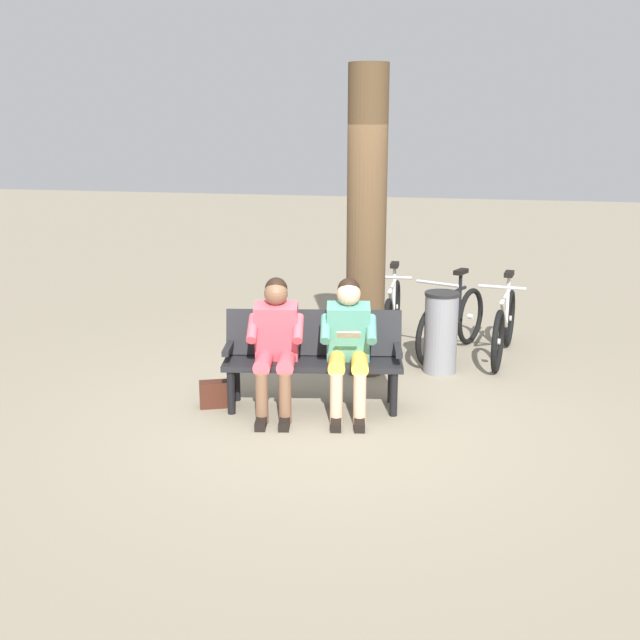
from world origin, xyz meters
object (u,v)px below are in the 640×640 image
object	(u,v)px
bench	(313,352)
bicycle_black	(392,314)
person_reading	(348,340)
handbag	(216,394)
bicycle_purple	(452,323)
person_companion	(276,340)
bicycle_orange	(504,327)
tree_trunk	(367,225)
litter_bin	(441,332)

from	to	relation	value
bench	bicycle_black	size ratio (longest dim) A/B	0.99
person_reading	handbag	xyz separation A→B (m)	(1.20, 0.14, -0.54)
bench	bicycle_purple	size ratio (longest dim) A/B	1.05
bench	bicycle_black	distance (m)	2.17
person_companion	bicycle_black	bearing A→B (deg)	-118.07
person_reading	bicycle_orange	world-z (taller)	person_reading
bench	person_reading	xyz separation A→B (m)	(-0.34, 0.10, 0.16)
tree_trunk	bench	bearing A→B (deg)	73.68
person_reading	tree_trunk	distance (m)	1.44
person_companion	tree_trunk	size ratio (longest dim) A/B	0.39
litter_bin	bicycle_purple	bearing A→B (deg)	-97.08
bench	litter_bin	xyz separation A→B (m)	(-1.07, -1.22, -0.08)
person_companion	bicycle_orange	bearing A→B (deg)	-144.62
bench	tree_trunk	world-z (taller)	tree_trunk
bench	tree_trunk	size ratio (longest dim) A/B	0.54
person_reading	bicycle_black	world-z (taller)	person_reading
person_companion	bicycle_black	distance (m)	2.47
person_companion	handbag	distance (m)	0.79
litter_bin	bicycle_orange	xyz separation A→B (m)	(-0.65, -0.63, -0.07)
person_reading	person_companion	bearing A→B (deg)	-0.05
person_companion	bicycle_orange	world-z (taller)	person_companion
person_reading	bicycle_black	bearing A→B (deg)	-103.35
bench	bicycle_orange	world-z (taller)	bicycle_orange
person_reading	litter_bin	bearing A→B (deg)	-129.33
tree_trunk	bicycle_black	world-z (taller)	tree_trunk
litter_bin	bench	bearing A→B (deg)	48.68
litter_bin	bicycle_black	world-z (taller)	bicycle_black
bench	litter_bin	bearing A→B (deg)	-141.77
bench	bicycle_black	world-z (taller)	bicycle_black
person_reading	person_companion	distance (m)	0.64
litter_bin	bicycle_black	xyz separation A→B (m)	(0.62, -0.90, -0.07)
tree_trunk	bicycle_black	bearing A→B (deg)	-97.82
person_companion	litter_bin	xyz separation A→B (m)	(-1.36, -1.44, -0.24)
handbag	tree_trunk	size ratio (longest dim) A/B	0.10
handbag	tree_trunk	xyz separation A→B (m)	(-1.16, -1.29, 1.41)
tree_trunk	bicycle_purple	size ratio (longest dim) A/B	1.94
tree_trunk	litter_bin	bearing A→B (deg)	-167.45
handbag	bicycle_orange	world-z (taller)	bicycle_orange
litter_bin	person_reading	bearing A→B (deg)	61.12
person_companion	bicycle_black	xyz separation A→B (m)	(-0.74, -2.34, -0.30)
tree_trunk	bicycle_black	distance (m)	1.60
person_reading	litter_bin	xyz separation A→B (m)	(-0.73, -1.32, -0.24)
person_reading	bicycle_purple	xyz separation A→B (m)	(-0.81, -1.97, -0.31)
tree_trunk	bicycle_purple	xyz separation A→B (m)	(-0.84, -0.82, -1.17)
person_reading	handbag	world-z (taller)	person_reading
bicycle_orange	litter_bin	bearing A→B (deg)	-38.38
person_companion	handbag	bearing A→B (deg)	-8.40
bicycle_black	litter_bin	bearing A→B (deg)	32.46
person_companion	litter_bin	size ratio (longest dim) A/B	1.42
bicycle_purple	bench	bearing A→B (deg)	-9.77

